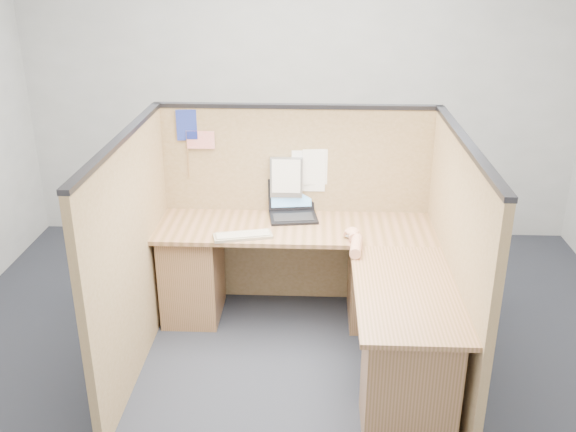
{
  "coord_description": "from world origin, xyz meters",
  "views": [
    {
      "loc": [
        0.14,
        -3.47,
        2.53
      ],
      "look_at": [
        -0.04,
        0.5,
        0.88
      ],
      "focal_mm": 40.0,
      "sensor_mm": 36.0,
      "label": 1
    }
  ],
  "objects_px": {
    "laptop": "(294,207)",
    "keyboard": "(243,236)",
    "l_desk": "(320,296)",
    "mouse": "(352,235)"
  },
  "relations": [
    {
      "from": "l_desk",
      "to": "laptop",
      "type": "bearing_deg",
      "value": 108.48
    },
    {
      "from": "mouse",
      "to": "l_desk",
      "type": "bearing_deg",
      "value": -134.82
    },
    {
      "from": "l_desk",
      "to": "laptop",
      "type": "relative_size",
      "value": 5.23
    },
    {
      "from": "laptop",
      "to": "keyboard",
      "type": "xyz_separation_m",
      "value": [
        -0.33,
        -0.41,
        -0.05
      ]
    },
    {
      "from": "laptop",
      "to": "keyboard",
      "type": "distance_m",
      "value": 0.53
    },
    {
      "from": "l_desk",
      "to": "keyboard",
      "type": "relative_size",
      "value": 4.68
    },
    {
      "from": "keyboard",
      "to": "mouse",
      "type": "height_order",
      "value": "mouse"
    },
    {
      "from": "keyboard",
      "to": "mouse",
      "type": "xyz_separation_m",
      "value": [
        0.74,
        0.02,
        0.01
      ]
    },
    {
      "from": "keyboard",
      "to": "l_desk",
      "type": "bearing_deg",
      "value": -33.69
    },
    {
      "from": "keyboard",
      "to": "laptop",
      "type": "bearing_deg",
      "value": 37.15
    }
  ]
}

